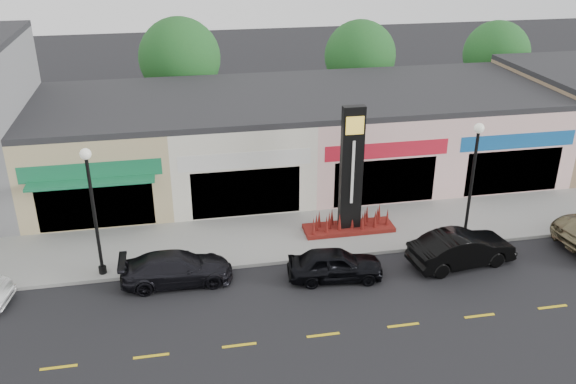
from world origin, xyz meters
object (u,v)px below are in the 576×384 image
lamp_east_near (473,170)px  car_dark_sedan (177,268)px  car_black_sedan (335,264)px  car_black_conv (462,249)px  pylon_sign (350,189)px  lamp_west_near (92,200)px

lamp_east_near → car_dark_sedan: (-12.99, -1.05, -2.83)m
car_black_sedan → car_black_conv: size_ratio=0.85×
pylon_sign → car_black_sedan: size_ratio=1.55×
pylon_sign → car_black_conv: size_ratio=1.32×
lamp_west_near → lamp_east_near: same height
car_dark_sedan → car_black_sedan: car_black_sedan is taller
lamp_east_near → car_black_sedan: bearing=-163.4°
lamp_east_near → pylon_sign: pylon_sign is taller
car_black_sedan → lamp_west_near: bearing=83.8°
lamp_east_near → car_black_sedan: lamp_east_near is taller
car_dark_sedan → car_black_conv: 11.92m
car_black_sedan → lamp_east_near: bearing=-67.7°
pylon_sign → car_dark_sedan: (-7.99, -2.74, -1.63)m
car_black_sedan → car_black_conv: (5.53, 0.06, 0.09)m
lamp_west_near → car_dark_sedan: size_ratio=1.22×
car_dark_sedan → car_black_conv: car_black_conv is taller
car_dark_sedan → car_black_sedan: size_ratio=1.15×
pylon_sign → car_dark_sedan: bearing=-161.1°
car_dark_sedan → car_black_conv: (11.89, -0.87, 0.10)m
lamp_west_near → pylon_sign: bearing=8.8°
lamp_west_near → lamp_east_near: size_ratio=1.00×
lamp_east_near → car_black_conv: 3.51m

